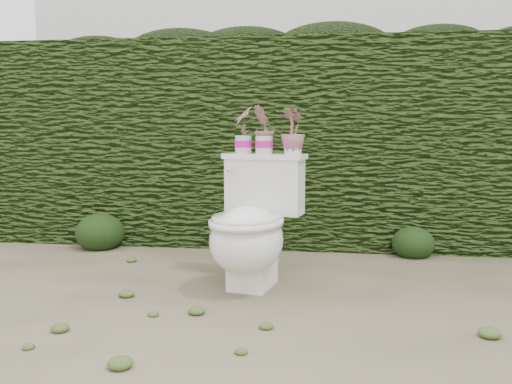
# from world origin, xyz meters

# --- Properties ---
(ground) EXTENTS (60.00, 60.00, 0.00)m
(ground) POSITION_xyz_m (0.00, 0.00, 0.00)
(ground) COLOR gray
(ground) RESTS_ON ground
(hedge) EXTENTS (8.00, 1.00, 1.60)m
(hedge) POSITION_xyz_m (0.00, 1.60, 0.80)
(hedge) COLOR #39541C
(hedge) RESTS_ON ground
(house_wall) EXTENTS (8.00, 3.50, 4.00)m
(house_wall) POSITION_xyz_m (0.60, 6.00, 2.00)
(house_wall) COLOR silver
(house_wall) RESTS_ON ground
(toilet) EXTENTS (0.58, 0.76, 0.78)m
(toilet) POSITION_xyz_m (0.17, 0.15, 0.36)
(toilet) COLOR white
(toilet) RESTS_ON ground
(potted_plant_left) EXTENTS (0.15, 0.17, 0.27)m
(potted_plant_left) POSITION_xyz_m (0.09, 0.41, 0.91)
(potted_plant_left) COLOR #306820
(potted_plant_left) RESTS_ON toilet
(potted_plant_center) EXTENTS (0.12, 0.15, 0.28)m
(potted_plant_center) POSITION_xyz_m (0.22, 0.38, 0.92)
(potted_plant_center) COLOR #306820
(potted_plant_center) RESTS_ON toilet
(potted_plant_right) EXTENTS (0.20, 0.20, 0.26)m
(potted_plant_right) POSITION_xyz_m (0.40, 0.35, 0.91)
(potted_plant_right) COLOR #306820
(potted_plant_right) RESTS_ON toilet
(liriope_clump_1) EXTENTS (0.37, 0.37, 0.30)m
(liriope_clump_1) POSITION_xyz_m (-1.14, 1.03, 0.15)
(liriope_clump_1) COLOR #213813
(liriope_clump_1) RESTS_ON ground
(liriope_clump_2) EXTENTS (0.40, 0.40, 0.32)m
(liriope_clump_2) POSITION_xyz_m (-0.03, 1.11, 0.16)
(liriope_clump_2) COLOR #213813
(liriope_clump_2) RESTS_ON ground
(liriope_clump_3) EXTENTS (0.31, 0.31, 0.25)m
(liriope_clump_3) POSITION_xyz_m (1.23, 1.08, 0.12)
(liriope_clump_3) COLOR #213813
(liriope_clump_3) RESTS_ON ground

